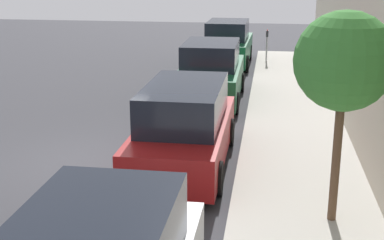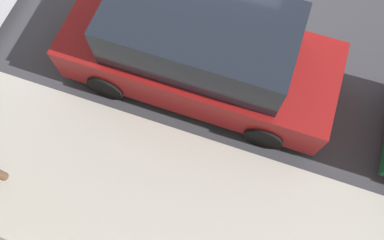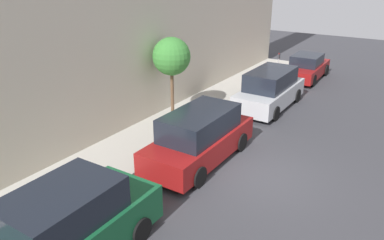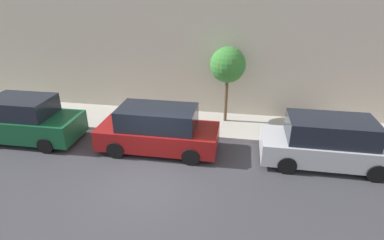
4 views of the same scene
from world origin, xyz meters
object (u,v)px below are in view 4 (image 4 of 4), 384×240
parked_minivan_third (158,130)px  street_tree (228,65)px  parked_suv_fourth (25,120)px  parked_minivan_second (328,143)px

parked_minivan_third → street_tree: street_tree is taller
parked_minivan_third → parked_suv_fourth: 5.99m
parked_minivan_third → parked_minivan_second: bearing=-89.8°
parked_minivan_second → parked_suv_fourth: parked_suv_fourth is taller
parked_minivan_second → street_tree: size_ratio=1.35×
parked_minivan_third → street_tree: bearing=-40.2°
parked_minivan_third → parked_suv_fourth: size_ratio=1.02×
street_tree → parked_minivan_second: bearing=-126.8°
parked_minivan_second → parked_suv_fourth: 12.59m
parked_minivan_third → parked_suv_fourth: (-0.09, 5.99, 0.01)m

